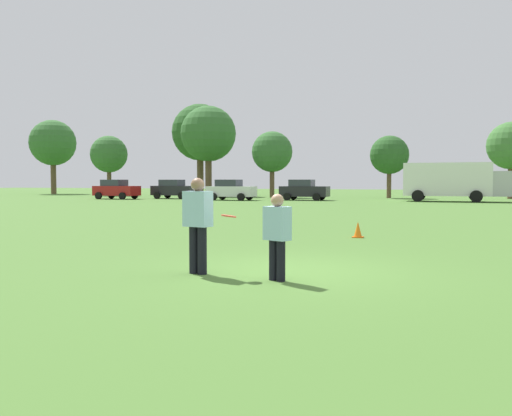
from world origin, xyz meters
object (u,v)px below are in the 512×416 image
object	(u,v)px
parked_car_mid_right	(304,190)
box_truck	(455,180)
frisbee	(229,216)
traffic_cone	(358,230)
player_thrower	(198,220)
parked_car_near_left	(116,189)
parked_car_center	(231,190)
parked_car_mid_left	(174,189)
player_defender	(277,232)

from	to	relation	value
parked_car_mid_right	box_truck	bearing A→B (deg)	4.52
frisbee	traffic_cone	bearing A→B (deg)	80.13
player_thrower	box_truck	world-z (taller)	box_truck
parked_car_near_left	traffic_cone	bearing A→B (deg)	-45.70
parked_car_center	parked_car_mid_right	size ratio (longest dim) A/B	1.00
parked_car_mid_left	parked_car_mid_right	distance (m)	12.79
parked_car_near_left	parked_car_mid_left	world-z (taller)	same
traffic_cone	box_truck	distance (m)	30.71
parked_car_center	box_truck	xyz separation A→B (m)	(18.62, 2.93, 0.83)
parked_car_mid_left	parked_car_near_left	bearing A→B (deg)	-151.14
player_defender	box_truck	world-z (taller)	box_truck
player_thrower	parked_car_mid_right	distance (m)	37.34
frisbee	box_truck	size ratio (longest dim) A/B	0.03
player_thrower	traffic_cone	distance (m)	7.54
frisbee	parked_car_mid_right	bearing A→B (deg)	101.51
parked_car_near_left	parked_car_mid_left	distance (m)	5.36
player_thrower	parked_car_near_left	size ratio (longest dim) A/B	0.42
traffic_cone	parked_car_mid_left	distance (m)	36.54
player_thrower	box_truck	bearing A→B (deg)	81.50
player_thrower	parked_car_mid_right	world-z (taller)	parked_car_mid_right
player_defender	parked_car_mid_left	xyz separation A→B (m)	(-21.21, 36.93, 0.09)
frisbee	box_truck	world-z (taller)	box_truck
box_truck	parked_car_near_left	bearing A→B (deg)	-173.26
parked_car_mid_left	parked_car_center	bearing A→B (deg)	-16.60
parked_car_mid_left	box_truck	size ratio (longest dim) A/B	0.50
traffic_cone	box_truck	xyz separation A→B (m)	(3.71, 30.44, 1.52)
parked_car_center	parked_car_mid_left	bearing A→B (deg)	163.40
player_defender	parked_car_mid_right	xyz separation A→B (m)	(-8.42, 36.89, 0.09)
parked_car_near_left	player_thrower	bearing A→B (deg)	-54.54
player_defender	frisbee	size ratio (longest dim) A/B	5.46
parked_car_near_left	parked_car_center	xyz separation A→B (m)	(11.34, 0.61, 0.00)
parked_car_mid_left	parked_car_center	xyz separation A→B (m)	(6.65, -1.98, 0.00)
frisbee	traffic_cone	size ratio (longest dim) A/B	0.57
frisbee	parked_car_near_left	bearing A→B (deg)	126.11
parked_car_center	box_truck	world-z (taller)	box_truck
parked_car_near_left	parked_car_mid_right	bearing A→B (deg)	8.31
parked_car_near_left	box_truck	distance (m)	30.18
frisbee	parked_car_near_left	distance (m)	42.39
box_truck	parked_car_mid_right	bearing A→B (deg)	-175.48
player_defender	player_thrower	bearing A→B (deg)	173.38
player_defender	parked_car_center	size ratio (longest dim) A/B	0.35
player_thrower	box_truck	xyz separation A→B (m)	(5.63, 37.70, 0.76)
frisbee	parked_car_center	world-z (taller)	parked_car_center
traffic_cone	box_truck	world-z (taller)	box_truck
player_defender	parked_car_mid_left	size ratio (longest dim) A/B	0.35
player_defender	parked_car_mid_left	distance (m)	42.58
frisbee	parked_car_mid_right	distance (m)	37.55
player_defender	traffic_cone	world-z (taller)	player_defender
player_thrower	parked_car_mid_right	xyz separation A→B (m)	(-6.85, 36.71, -0.07)
player_thrower	player_defender	bearing A→B (deg)	-6.62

